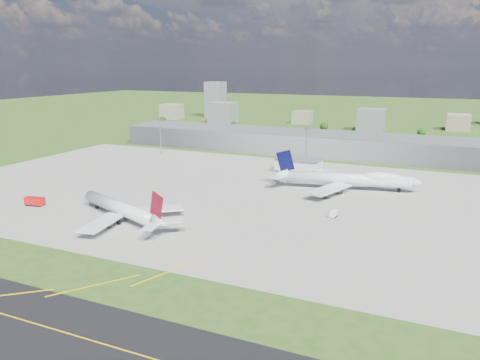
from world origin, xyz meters
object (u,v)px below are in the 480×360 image
at_px(airliner_red_twin, 123,210).
at_px(van_white_near, 334,214).
at_px(airliner_blue_quad, 348,179).
at_px(tug_yellow, 143,210).
at_px(fire_truck, 35,202).

height_order(airliner_red_twin, van_white_near, airliner_red_twin).
xyz_separation_m(airliner_blue_quad, tug_yellow, (-75.36, -76.74, -4.75)).
height_order(airliner_red_twin, tug_yellow, airliner_red_twin).
height_order(tug_yellow, van_white_near, van_white_near).
height_order(airliner_red_twin, airliner_blue_quad, airliner_blue_quad).
bearing_deg(airliner_blue_quad, van_white_near, -96.92).
distance_m(fire_truck, van_white_near, 137.34).
height_order(fire_truck, tug_yellow, fire_truck).
bearing_deg(van_white_near, airliner_blue_quad, 10.74).
bearing_deg(airliner_red_twin, airliner_blue_quad, -109.03).
xyz_separation_m(airliner_red_twin, airliner_blue_quad, (76.25, 89.55, 0.92)).
distance_m(airliner_red_twin, fire_truck, 51.33).
bearing_deg(van_white_near, fire_truck, 113.28).
xyz_separation_m(tug_yellow, van_white_near, (79.19, 27.80, 0.53)).
relative_size(airliner_red_twin, airliner_blue_quad, 0.80).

